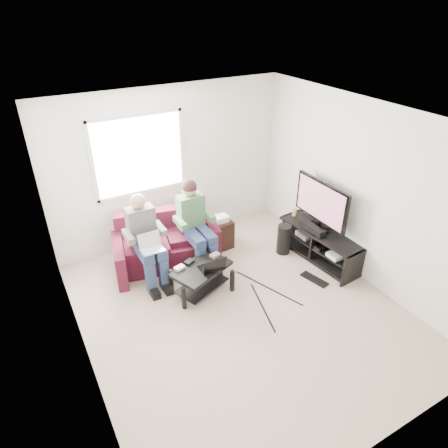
# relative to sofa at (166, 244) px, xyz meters

# --- Properties ---
(floor) EXTENTS (4.50, 4.50, 0.00)m
(floor) POSITION_rel_sofa_xyz_m (0.41, -1.60, -0.30)
(floor) COLOR tan
(floor) RESTS_ON ground
(ceiling) EXTENTS (4.50, 4.50, 0.00)m
(ceiling) POSITION_rel_sofa_xyz_m (0.41, -1.60, 2.30)
(ceiling) COLOR white
(ceiling) RESTS_ON wall_back
(wall_back) EXTENTS (4.50, 0.00, 4.50)m
(wall_back) POSITION_rel_sofa_xyz_m (0.41, 0.65, 1.00)
(wall_back) COLOR silver
(wall_back) RESTS_ON floor
(wall_front) EXTENTS (4.50, 0.00, 4.50)m
(wall_front) POSITION_rel_sofa_xyz_m (0.41, -3.85, 1.00)
(wall_front) COLOR silver
(wall_front) RESTS_ON floor
(wall_left) EXTENTS (0.00, 4.50, 4.50)m
(wall_left) POSITION_rel_sofa_xyz_m (-1.59, -1.60, 1.00)
(wall_left) COLOR silver
(wall_left) RESTS_ON floor
(wall_right) EXTENTS (0.00, 4.50, 4.50)m
(wall_right) POSITION_rel_sofa_xyz_m (2.41, -1.60, 1.00)
(wall_right) COLOR silver
(wall_right) RESTS_ON floor
(window) EXTENTS (1.48, 0.04, 1.28)m
(window) POSITION_rel_sofa_xyz_m (-0.09, 0.63, 1.30)
(window) COLOR white
(window) RESTS_ON wall_back
(sofa) EXTENTS (1.86, 1.07, 0.80)m
(sofa) POSITION_rel_sofa_xyz_m (0.00, 0.00, 0.00)
(sofa) COLOR #4E1322
(sofa) RESTS_ON floor
(person_left) EXTENTS (0.40, 0.71, 1.32)m
(person_left) POSITION_rel_sofa_xyz_m (-0.40, -0.28, 0.42)
(person_left) COLOR navy
(person_left) RESTS_ON sofa
(person_right) EXTENTS (0.40, 0.71, 1.37)m
(person_right) POSITION_rel_sofa_xyz_m (0.40, -0.26, 0.48)
(person_right) COLOR navy
(person_right) RESTS_ON sofa
(laptop_silver) EXTENTS (0.33, 0.24, 0.24)m
(laptop_silver) POSITION_rel_sofa_xyz_m (-0.40, -0.53, 0.39)
(laptop_silver) COLOR silver
(laptop_silver) RESTS_ON person_left
(coffee_table) EXTENTS (0.95, 0.77, 0.41)m
(coffee_table) POSITION_rel_sofa_xyz_m (0.14, -0.97, 0.00)
(coffee_table) COLOR black
(coffee_table) RESTS_ON floor
(laptop_black) EXTENTS (0.41, 0.37, 0.24)m
(laptop_black) POSITION_rel_sofa_xyz_m (0.26, -1.05, 0.23)
(laptop_black) COLOR black
(laptop_black) RESTS_ON coffee_table
(controller_a) EXTENTS (0.16, 0.12, 0.04)m
(controller_a) POSITION_rel_sofa_xyz_m (-0.14, -0.85, 0.13)
(controller_a) COLOR silver
(controller_a) RESTS_ON coffee_table
(controller_b) EXTENTS (0.16, 0.14, 0.04)m
(controller_b) POSITION_rel_sofa_xyz_m (0.04, -0.79, 0.13)
(controller_b) COLOR black
(controller_b) RESTS_ON coffee_table
(controller_c) EXTENTS (0.16, 0.12, 0.04)m
(controller_c) POSITION_rel_sofa_xyz_m (0.44, -0.82, 0.13)
(controller_c) COLOR gray
(controller_c) RESTS_ON coffee_table
(tv_stand) EXTENTS (0.59, 1.53, 0.50)m
(tv_stand) POSITION_rel_sofa_xyz_m (2.18, -1.16, -0.08)
(tv_stand) COLOR black
(tv_stand) RESTS_ON floor
(tv) EXTENTS (0.12, 1.10, 0.81)m
(tv) POSITION_rel_sofa_xyz_m (2.18, -1.06, 0.66)
(tv) COLOR black
(tv) RESTS_ON tv_stand
(soundbar) EXTENTS (0.12, 0.50, 0.10)m
(soundbar) POSITION_rel_sofa_xyz_m (2.06, -1.06, 0.25)
(soundbar) COLOR black
(soundbar) RESTS_ON tv_stand
(drink_cup) EXTENTS (0.08, 0.08, 0.12)m
(drink_cup) POSITION_rel_sofa_xyz_m (2.13, -0.53, 0.26)
(drink_cup) COLOR #B5834E
(drink_cup) RESTS_ON tv_stand
(console_white) EXTENTS (0.30, 0.22, 0.06)m
(console_white) POSITION_rel_sofa_xyz_m (2.18, -1.56, -0.01)
(console_white) COLOR silver
(console_white) RESTS_ON tv_stand
(console_grey) EXTENTS (0.34, 0.26, 0.08)m
(console_grey) POSITION_rel_sofa_xyz_m (2.18, -0.86, 0.00)
(console_grey) COLOR gray
(console_grey) RESTS_ON tv_stand
(console_black) EXTENTS (0.38, 0.30, 0.07)m
(console_black) POSITION_rel_sofa_xyz_m (2.18, -1.21, -0.00)
(console_black) COLOR black
(console_black) RESTS_ON tv_stand
(subwoofer) EXTENTS (0.22, 0.22, 0.51)m
(subwoofer) POSITION_rel_sofa_xyz_m (1.77, -0.75, -0.04)
(subwoofer) COLOR black
(subwoofer) RESTS_ON floor
(keyboard_floor) EXTENTS (0.24, 0.46, 0.02)m
(keyboard_floor) POSITION_rel_sofa_xyz_m (1.73, -1.59, -0.29)
(keyboard_floor) COLOR black
(keyboard_floor) RESTS_ON floor
(end_table) EXTENTS (0.33, 0.33, 0.59)m
(end_table) POSITION_rel_sofa_xyz_m (0.96, -0.09, -0.03)
(end_table) COLOR black
(end_table) RESTS_ON floor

